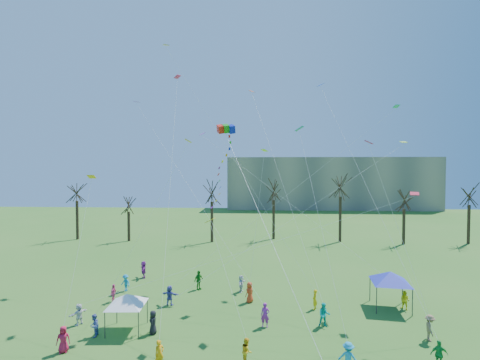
{
  "coord_description": "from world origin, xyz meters",
  "views": [
    {
      "loc": [
        0.33,
        -18.91,
        11.84
      ],
      "look_at": [
        -0.88,
        5.0,
        11.0
      ],
      "focal_mm": 25.0,
      "sensor_mm": 36.0,
      "label": 1
    }
  ],
  "objects_px": {
    "distant_building": "(329,183)",
    "canopy_tent_white": "(127,300)",
    "big_box_kite": "(224,173)",
    "canopy_tent_blue": "(390,277)"
  },
  "relations": [
    {
      "from": "big_box_kite",
      "to": "canopy_tent_white",
      "type": "bearing_deg",
      "value": -146.46
    },
    {
      "from": "distant_building",
      "to": "canopy_tent_white",
      "type": "distance_m",
      "value": 83.56
    },
    {
      "from": "canopy_tent_white",
      "to": "canopy_tent_blue",
      "type": "distance_m",
      "value": 21.31
    },
    {
      "from": "big_box_kite",
      "to": "canopy_tent_white",
      "type": "height_order",
      "value": "big_box_kite"
    },
    {
      "from": "big_box_kite",
      "to": "canopy_tent_blue",
      "type": "height_order",
      "value": "big_box_kite"
    },
    {
      "from": "distant_building",
      "to": "canopy_tent_white",
      "type": "xyz_separation_m",
      "value": [
        -31.12,
        -77.38,
        -5.22
      ]
    },
    {
      "from": "distant_building",
      "to": "big_box_kite",
      "type": "xyz_separation_m",
      "value": [
        -24.39,
        -72.92,
        3.94
      ]
    },
    {
      "from": "big_box_kite",
      "to": "canopy_tent_blue",
      "type": "distance_m",
      "value": 16.54
    },
    {
      "from": "big_box_kite",
      "to": "canopy_tent_white",
      "type": "xyz_separation_m",
      "value": [
        -6.72,
        -4.46,
        -9.17
      ]
    },
    {
      "from": "big_box_kite",
      "to": "canopy_tent_white",
      "type": "relative_size",
      "value": 5.42
    }
  ]
}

